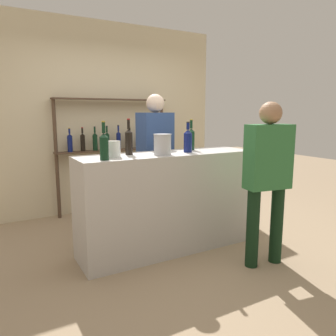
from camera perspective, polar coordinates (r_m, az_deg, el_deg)
ground_plane at (r=3.74m, az=-0.00°, el=-13.78°), size 16.00×16.00×0.00m
bar_counter at (r=3.56m, az=-0.00°, el=-5.91°), size 1.94×0.54×1.06m
back_wall at (r=5.14m, az=-10.37°, el=8.53°), size 3.54×0.12×2.80m
back_shelf at (r=4.99m, az=-9.58°, el=5.07°), size 1.71×0.18×1.69m
counter_bottle_0 at (r=3.75m, az=4.04°, el=5.17°), size 0.08×0.08×0.35m
counter_bottle_1 at (r=3.34m, az=-6.84°, el=4.69°), size 0.08×0.08×0.36m
counter_bottle_2 at (r=3.53m, az=3.48°, el=4.84°), size 0.09×0.09×0.33m
counter_bottle_3 at (r=3.00m, az=-11.07°, el=3.87°), size 0.08×0.08×0.35m
ice_bucket at (r=3.30m, az=-0.97°, el=4.12°), size 0.18×0.18×0.21m
cork_jar at (r=3.18m, az=-9.51°, el=3.27°), size 0.14×0.14×0.16m
customer_right at (r=3.25m, az=16.96°, el=-0.69°), size 0.46×0.26×1.59m
server_behind_counter at (r=4.13m, az=-2.18°, el=2.88°), size 0.50×0.32×1.71m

